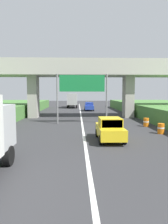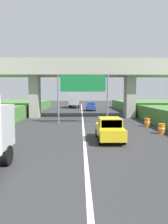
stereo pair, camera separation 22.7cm
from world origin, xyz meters
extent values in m
cube|color=white|center=(0.00, 24.27, 0.00)|extent=(0.20, 88.53, 0.01)
cube|color=#ADA89E|center=(0.00, 30.33, 6.55)|extent=(40.00, 4.80, 1.10)
cube|color=#ADA89E|center=(0.00, 28.11, 7.65)|extent=(40.00, 0.36, 1.10)
cube|color=#ADA89E|center=(0.00, 32.55, 7.65)|extent=(40.00, 0.36, 1.10)
cube|color=#9F9A91|center=(-6.90, 30.33, 3.00)|extent=(1.30, 2.20, 6.00)
cube|color=#9F9A91|center=(6.90, 30.33, 3.00)|extent=(1.30, 2.20, 6.00)
cylinder|color=slate|center=(-2.85, 24.04, 2.85)|extent=(0.18, 0.18, 5.70)
cylinder|color=slate|center=(2.85, 24.04, 2.85)|extent=(0.18, 0.18, 5.70)
cube|color=#167238|center=(0.00, 24.04, 4.65)|extent=(5.20, 0.12, 1.90)
cube|color=white|center=(0.00, 24.03, 4.65)|extent=(4.89, 0.01, 1.67)
cylinder|color=black|center=(-3.86, 9.96, 0.48)|extent=(0.30, 0.96, 0.96)
cube|color=black|center=(-1.81, 51.37, 0.66)|extent=(1.10, 7.30, 0.36)
cube|color=red|center=(-1.81, 53.97, 1.89)|extent=(2.10, 2.10, 2.10)
cube|color=#2D3842|center=(-1.81, 54.99, 2.19)|extent=(1.89, 0.06, 0.90)
cube|color=silver|center=(-1.81, 50.32, 2.14)|extent=(2.30, 5.20, 2.60)
cube|color=#A8A8A4|center=(-1.81, 47.74, 2.14)|extent=(2.21, 0.04, 2.50)
cylinder|color=black|center=(-2.78, 53.97, 0.48)|extent=(0.30, 0.96, 0.96)
cylinder|color=black|center=(-0.84, 53.97, 0.48)|extent=(0.30, 0.96, 0.96)
cylinder|color=black|center=(-2.88, 48.89, 0.48)|extent=(0.30, 0.96, 0.96)
cylinder|color=black|center=(-0.74, 48.89, 0.48)|extent=(0.30, 0.96, 0.96)
cylinder|color=black|center=(-2.88, 50.58, 0.48)|extent=(0.30, 0.96, 0.96)
cylinder|color=black|center=(-0.74, 50.58, 0.48)|extent=(0.30, 0.96, 0.96)
cube|color=#233D9E|center=(1.80, 42.27, 0.70)|extent=(1.76, 4.10, 0.76)
cube|color=#233D9E|center=(1.80, 42.12, 1.40)|extent=(1.56, 1.90, 0.64)
cube|color=#2D3842|center=(1.80, 41.20, 1.40)|extent=(1.44, 0.06, 0.54)
cylinder|color=black|center=(0.98, 43.54, 0.32)|extent=(0.22, 0.64, 0.64)
cylinder|color=black|center=(2.62, 43.54, 0.32)|extent=(0.22, 0.64, 0.64)
cylinder|color=black|center=(0.98, 41.00, 0.32)|extent=(0.22, 0.64, 0.64)
cylinder|color=black|center=(2.62, 41.00, 0.32)|extent=(0.22, 0.64, 0.64)
cube|color=gold|center=(1.87, 15.21, 0.70)|extent=(1.76, 4.10, 0.76)
cube|color=gold|center=(1.87, 15.06, 1.40)|extent=(1.56, 1.90, 0.64)
cube|color=#2D3842|center=(1.87, 14.14, 1.40)|extent=(1.44, 0.06, 0.54)
cylinder|color=black|center=(1.05, 16.48, 0.32)|extent=(0.22, 0.64, 0.64)
cylinder|color=black|center=(2.69, 16.48, 0.32)|extent=(0.22, 0.64, 0.64)
cylinder|color=black|center=(1.05, 13.94, 0.32)|extent=(0.22, 0.64, 0.64)
cylinder|color=black|center=(2.69, 13.94, 0.32)|extent=(0.22, 0.64, 0.64)
cylinder|color=orange|center=(6.71, 17.62, 0.45)|extent=(0.56, 0.56, 0.90)
cylinder|color=white|center=(6.71, 17.62, 0.52)|extent=(0.57, 0.57, 0.12)
cylinder|color=orange|center=(6.73, 21.60, 0.45)|extent=(0.56, 0.56, 0.90)
cylinder|color=white|center=(6.73, 21.60, 0.52)|extent=(0.57, 0.57, 0.12)
camera|label=1|loc=(-0.50, 0.03, 3.49)|focal=33.32mm
camera|label=2|loc=(-0.28, 0.02, 3.49)|focal=33.32mm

